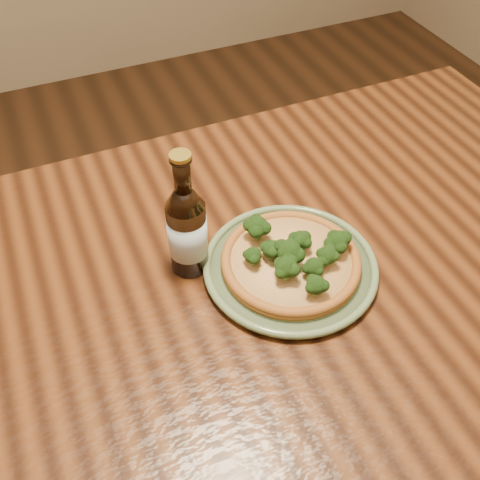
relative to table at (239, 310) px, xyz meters
name	(u,v)px	position (x,y,z in m)	size (l,w,h in m)	color
table	(239,310)	(0.00, 0.00, 0.00)	(1.60, 0.90, 0.75)	#4B2610
plate	(290,266)	(0.09, -0.02, 0.10)	(0.31, 0.31, 0.02)	#5C714E
pizza	(291,260)	(0.09, -0.02, 0.12)	(0.24, 0.24, 0.07)	#925621
beer_bottle	(187,229)	(-0.07, 0.06, 0.18)	(0.07, 0.07, 0.24)	black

